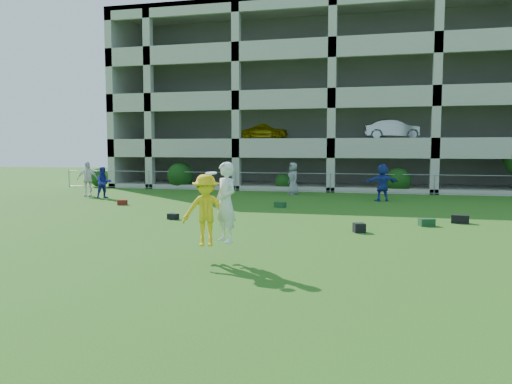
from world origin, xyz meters
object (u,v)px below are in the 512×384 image
(bystander_b, at_px, (87,179))
(crate_d, at_px, (359,228))
(bystander_c, at_px, (293,179))
(bystander_d, at_px, (382,183))
(frisbee_contest, at_px, (213,208))
(parking_garage, at_px, (342,105))
(bystander_a, at_px, (104,182))

(bystander_b, bearing_deg, crate_d, -47.99)
(bystander_c, relative_size, crate_d, 5.35)
(bystander_d, bearing_deg, frisbee_contest, 53.76)
(frisbee_contest, bearing_deg, parking_garage, 87.84)
(bystander_d, distance_m, parking_garage, 14.29)
(bystander_b, relative_size, frisbee_contest, 0.96)
(bystander_a, xyz_separation_m, bystander_c, (9.66, 4.36, 0.09))
(crate_d, relative_size, frisbee_contest, 0.17)
(bystander_c, distance_m, bystander_d, 5.54)
(bystander_a, height_order, bystander_c, bystander_c)
(bystander_d, height_order, crate_d, bystander_d)
(bystander_b, bearing_deg, frisbee_contest, -67.08)
(bystander_c, bearing_deg, crate_d, -14.99)
(bystander_c, height_order, parking_garage, parking_garage)
(bystander_a, xyz_separation_m, bystander_d, (14.64, 1.95, 0.10))
(crate_d, distance_m, frisbee_contest, 6.10)
(bystander_c, distance_m, crate_d, 13.04)
(bystander_a, relative_size, bystander_b, 0.88)
(bystander_c, relative_size, bystander_d, 0.98)
(crate_d, bearing_deg, bystander_a, 150.09)
(bystander_b, relative_size, bystander_c, 1.03)
(crate_d, xyz_separation_m, parking_garage, (-2.22, 22.92, 5.86))
(bystander_c, relative_size, parking_garage, 0.06)
(bystander_c, xyz_separation_m, crate_d, (4.19, -12.32, -0.79))
(bystander_c, bearing_deg, bystander_b, -105.89)
(bystander_b, height_order, bystander_c, bystander_b)
(bystander_d, xyz_separation_m, parking_garage, (-3.02, 13.01, 5.06))
(crate_d, bearing_deg, frisbee_contest, -123.14)
(bystander_b, relative_size, parking_garage, 0.06)
(parking_garage, bearing_deg, bystander_b, -132.71)
(bystander_a, bearing_deg, parking_garage, 5.05)
(crate_d, height_order, frisbee_contest, frisbee_contest)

